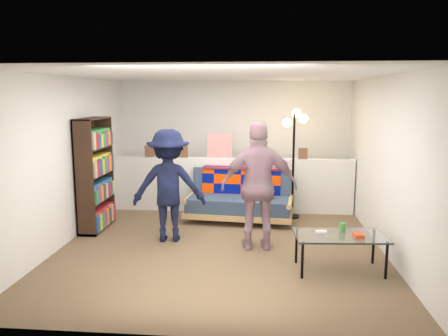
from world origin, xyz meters
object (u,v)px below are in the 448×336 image
(coffee_table, at_px, (341,237))
(person_right, at_px, (259,186))
(bookshelf, at_px, (95,178))
(person_left, at_px, (169,186))
(futon_sofa, at_px, (240,199))
(floor_lamp, at_px, (295,141))

(coffee_table, distance_m, person_right, 1.31)
(bookshelf, height_order, person_left, bookshelf)
(person_left, relative_size, person_right, 0.92)
(futon_sofa, height_order, person_right, person_right)
(futon_sofa, bearing_deg, person_left, -131.61)
(bookshelf, distance_m, floor_lamp, 3.39)
(floor_lamp, height_order, person_left, floor_lamp)
(bookshelf, xyz_separation_m, coffee_table, (3.62, -1.42, -0.40))
(futon_sofa, distance_m, floor_lamp, 1.38)
(bookshelf, relative_size, person_left, 1.08)
(futon_sofa, bearing_deg, floor_lamp, 17.12)
(futon_sofa, xyz_separation_m, floor_lamp, (0.92, 0.28, 0.99))
(bookshelf, distance_m, coffee_table, 3.91)
(coffee_table, relative_size, person_right, 0.63)
(futon_sofa, relative_size, coffee_table, 1.67)
(floor_lamp, distance_m, person_left, 2.43)
(person_left, bearing_deg, futon_sofa, -138.72)
(person_right, bearing_deg, floor_lamp, -114.98)
(futon_sofa, bearing_deg, bookshelf, -163.60)
(coffee_table, height_order, person_left, person_left)
(floor_lamp, bearing_deg, person_left, -143.72)
(bookshelf, bearing_deg, floor_lamp, 16.61)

